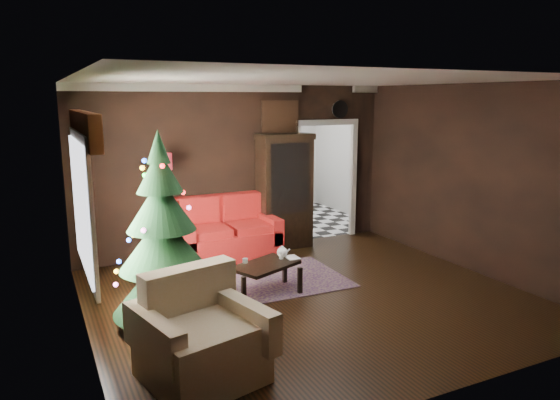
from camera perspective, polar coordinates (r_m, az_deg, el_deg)
name	(u,v)px	position (r m, az deg, el deg)	size (l,w,h in m)	color
floor	(310,297)	(6.94, 3.30, -10.67)	(5.50, 5.50, 0.00)	black
ceiling	(312,80)	(6.44, 3.58, 13.10)	(5.50, 5.50, 0.00)	white
wall_back	(239,169)	(8.79, -4.56, 3.43)	(5.50, 5.50, 0.00)	black
wall_front	(457,242)	(4.59, 18.90, -4.38)	(5.50, 5.50, 0.00)	black
wall_left	(80,214)	(5.75, -21.23, -1.46)	(5.50, 5.50, 0.00)	black
wall_right	(472,179)	(8.24, 20.39, 2.23)	(5.50, 5.50, 0.00)	black
doorway	(325,182)	(9.58, 4.99, 1.95)	(1.10, 0.10, 2.10)	silver
left_window	(82,205)	(5.94, -21.04, -0.57)	(0.05, 1.60, 1.40)	white
valance	(84,128)	(5.85, -20.83, 7.39)	(0.12, 2.10, 0.35)	brown
kitchen_floor	(288,220)	(11.08, 0.92, -2.27)	(3.00, 3.00, 0.00)	white
kitchen_window	(261,136)	(12.12, -2.17, 7.02)	(0.70, 0.06, 0.70)	white
rug	(272,280)	(7.52, -0.90, -8.84)	(2.06, 1.50, 0.01)	#392B32
loveseat	(227,229)	(8.41, -5.89, -3.20)	(1.70, 0.90, 1.00)	maroon
curio_cabinet	(284,194)	(8.95, 0.50, 0.69)	(0.90, 0.45, 1.90)	black
floor_lamp	(164,216)	(8.03, -12.63, -1.69)	(0.32, 0.32, 1.90)	black
christmas_tree	(162,237)	(5.97, -12.86, -3.99)	(1.18, 1.18, 2.25)	black
armchair	(201,333)	(4.97, -8.74, -14.28)	(1.02, 1.02, 1.04)	beige
coffee_table	(265,278)	(7.01, -1.63, -8.59)	(0.88, 0.53, 0.40)	black
teapot	(282,252)	(7.19, 0.24, -5.76)	(0.17, 0.17, 0.16)	white
cup_a	(245,261)	(6.99, -3.85, -6.69)	(0.07, 0.07, 0.06)	silver
cup_b	(281,257)	(7.15, 0.14, -6.29)	(0.06, 0.06, 0.05)	silver
book	(287,251)	(7.11, 0.77, -5.67)	(0.17, 0.02, 0.23)	#7B5F4D
wall_clock	(340,109)	(9.55, 6.59, 9.91)	(0.32, 0.32, 0.06)	white
painting	(280,118)	(8.97, -0.02, 9.08)	(0.62, 0.05, 0.52)	#A6744B
kitchen_counter	(265,191)	(12.05, -1.64, 1.01)	(1.80, 0.60, 0.90)	white
kitchen_table	(282,207)	(10.60, 0.21, -0.81)	(0.70, 0.70, 0.75)	brown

